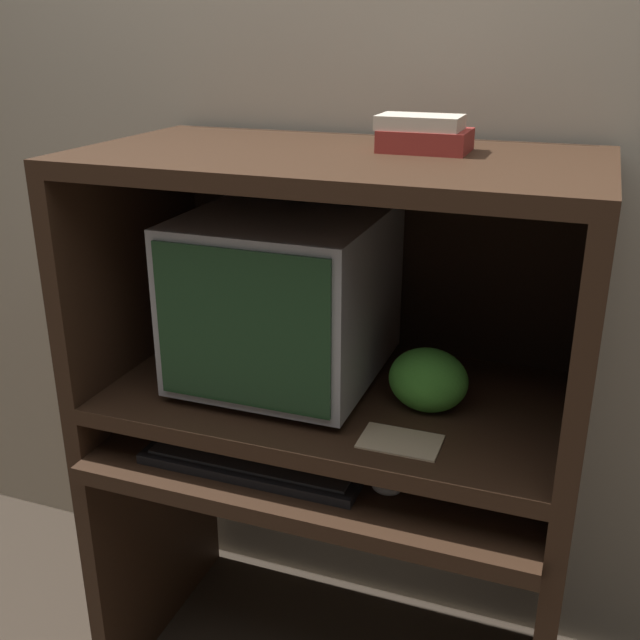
{
  "coord_description": "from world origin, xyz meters",
  "views": [
    {
      "loc": [
        0.48,
        -1.11,
        1.53
      ],
      "look_at": [
        -0.04,
        0.28,
        0.95
      ],
      "focal_mm": 42.0,
      "sensor_mm": 36.0,
      "label": 1
    }
  ],
  "objects_px": {
    "crt_monitor": "(286,295)",
    "mouse": "(387,488)",
    "book_stack": "(424,135)",
    "snack_bag": "(428,380)",
    "keyboard": "(254,461)"
  },
  "relations": [
    {
      "from": "crt_monitor",
      "to": "mouse",
      "type": "bearing_deg",
      "value": -34.1
    },
    {
      "from": "book_stack",
      "to": "crt_monitor",
      "type": "bearing_deg",
      "value": -170.21
    },
    {
      "from": "snack_bag",
      "to": "book_stack",
      "type": "height_order",
      "value": "book_stack"
    },
    {
      "from": "crt_monitor",
      "to": "snack_bag",
      "type": "relative_size",
      "value": 2.79
    },
    {
      "from": "crt_monitor",
      "to": "snack_bag",
      "type": "xyz_separation_m",
      "value": [
        0.33,
        -0.05,
        -0.13
      ]
    },
    {
      "from": "keyboard",
      "to": "snack_bag",
      "type": "relative_size",
      "value": 2.89
    },
    {
      "from": "book_stack",
      "to": "snack_bag",
      "type": "bearing_deg",
      "value": -59.61
    },
    {
      "from": "crt_monitor",
      "to": "mouse",
      "type": "xyz_separation_m",
      "value": [
        0.29,
        -0.2,
        -0.3
      ]
    },
    {
      "from": "mouse",
      "to": "snack_bag",
      "type": "bearing_deg",
      "value": 74.93
    },
    {
      "from": "keyboard",
      "to": "mouse",
      "type": "height_order",
      "value": "same"
    },
    {
      "from": "crt_monitor",
      "to": "book_stack",
      "type": "distance_m",
      "value": 0.45
    },
    {
      "from": "keyboard",
      "to": "book_stack",
      "type": "xyz_separation_m",
      "value": [
        0.27,
        0.25,
        0.65
      ]
    },
    {
      "from": "book_stack",
      "to": "mouse",
      "type": "bearing_deg",
      "value": -86.43
    },
    {
      "from": "snack_bag",
      "to": "keyboard",
      "type": "bearing_deg",
      "value": -155.07
    },
    {
      "from": "crt_monitor",
      "to": "mouse",
      "type": "relative_size",
      "value": 7.81
    }
  ]
}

